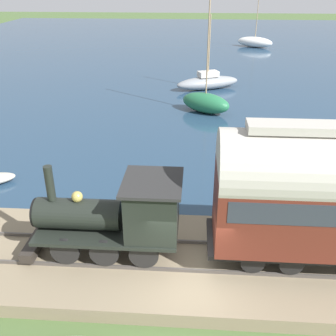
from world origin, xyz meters
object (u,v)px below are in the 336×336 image
(sailboat_green, at_px, (206,102))
(steam_locomotive, at_px, (121,213))
(sailboat_white, at_px, (255,42))
(sailboat_gray, at_px, (208,82))

(sailboat_green, bearing_deg, steam_locomotive, -158.59)
(steam_locomotive, relative_size, sailboat_green, 0.60)
(steam_locomotive, distance_m, sailboat_white, 47.06)
(sailboat_green, xyz_separation_m, sailboat_gray, (6.46, -0.30, -0.13))
(steam_locomotive, height_order, sailboat_white, sailboat_white)
(sailboat_gray, xyz_separation_m, sailboat_white, (22.51, -6.87, 0.08))
(sailboat_green, distance_m, sailboat_white, 29.84)
(sailboat_green, xyz_separation_m, sailboat_white, (28.97, -7.17, -0.05))
(sailboat_green, bearing_deg, sailboat_white, 17.70)
(steam_locomotive, distance_m, sailboat_green, 17.28)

